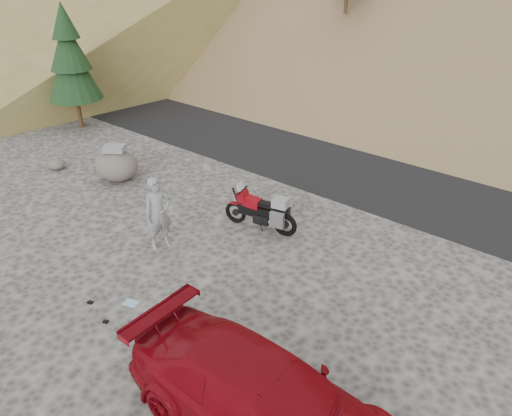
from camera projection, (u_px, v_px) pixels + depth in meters
The scene contains 13 objects.
ground at pixel (181, 269), 12.26m from camera, with size 140.00×140.00×0.00m, color #3D3A38.
road at pixel (361, 159), 18.37m from camera, with size 120.00×7.00×0.05m, color black.
conifer_verge at pixel (70, 58), 20.05m from camera, with size 2.20×2.20×5.04m.
motorcycle at pixel (263, 212), 13.66m from camera, with size 2.18×0.91×1.31m.
man at pixel (162, 246), 13.19m from camera, with size 0.72×0.47×1.98m, color gray.
boulder at pixel (117, 165), 16.57m from camera, with size 1.96×1.84×1.19m.
small_rock at pixel (57, 164), 17.46m from camera, with size 0.78×0.75×0.37m.
gear_white_cloth at pixel (171, 303), 11.14m from camera, with size 0.43×0.38×0.01m, color white.
gear_bottle at pixel (222, 367), 9.36m from camera, with size 0.07×0.07×0.19m, color #195098.
gear_funnel at pixel (217, 350), 9.75m from camera, with size 0.13×0.13×0.17m, color red.
gear_glove_a at pixel (90, 302), 11.13m from camera, with size 0.13×0.09×0.04m, color black.
gear_glove_b at pixel (106, 322), 10.57m from camera, with size 0.11×0.08×0.04m, color black.
gear_blue_cloth at pixel (131, 303), 11.12m from camera, with size 0.33×0.24×0.01m, color #92C2E2.
Camera 1 is at (7.80, -6.58, 7.21)m, focal length 35.00 mm.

